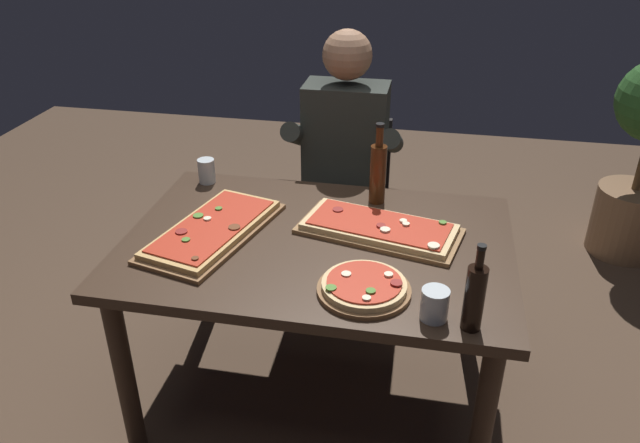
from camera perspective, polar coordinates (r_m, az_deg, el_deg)
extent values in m
plane|color=#4C3828|center=(2.70, -0.21, -15.38)|extent=(6.40, 6.40, 0.00)
cube|color=#3D2B1E|center=(2.25, -0.24, -2.16)|extent=(1.40, 0.96, 0.04)
cylinder|color=#3D2B1E|center=(2.36, -17.60, -13.25)|extent=(0.07, 0.07, 0.70)
cylinder|color=#3D2B1E|center=(2.15, 14.75, -17.75)|extent=(0.07, 0.07, 0.70)
cylinder|color=#3D2B1E|center=(2.93, -10.65, -3.16)|extent=(0.07, 0.07, 0.70)
cylinder|color=#3D2B1E|center=(2.77, 14.20, -5.74)|extent=(0.07, 0.07, 0.70)
cube|color=olive|center=(2.29, 5.47, -0.88)|extent=(0.63, 0.39, 0.02)
cube|color=#E5C184|center=(2.29, 5.49, -0.49)|extent=(0.59, 0.35, 0.02)
cube|color=#B72D19|center=(2.28, 5.50, -0.21)|extent=(0.54, 0.31, 0.01)
cylinder|color=maroon|center=(2.36, 1.66, 1.12)|extent=(0.04, 0.04, 0.00)
cylinder|color=beige|center=(2.16, 10.43, -2.20)|extent=(0.04, 0.04, 0.01)
cylinder|color=beige|center=(2.29, 7.69, 0.05)|extent=(0.03, 0.03, 0.01)
cylinder|color=beige|center=(2.27, 7.94, -0.24)|extent=(0.03, 0.03, 0.01)
cylinder|color=beige|center=(2.23, 6.03, -0.76)|extent=(0.04, 0.04, 0.01)
cylinder|color=#4C7F2D|center=(2.31, 11.25, -0.09)|extent=(0.03, 0.03, 0.01)
cylinder|color=maroon|center=(2.25, 5.65, -0.39)|extent=(0.03, 0.03, 0.01)
cube|color=brown|center=(2.31, -9.82, -1.00)|extent=(0.43, 0.65, 0.02)
cube|color=tan|center=(2.30, -9.86, -0.61)|extent=(0.39, 0.61, 0.02)
cube|color=#B72D19|center=(2.29, -9.89, -0.33)|extent=(0.35, 0.55, 0.01)
cylinder|color=#4C7F2D|center=(2.36, -11.17, 0.54)|extent=(0.04, 0.04, 0.01)
cylinder|color=#4C7F2D|center=(2.21, -12.27, -1.65)|extent=(0.03, 0.03, 0.01)
cylinder|color=maroon|center=(2.26, -12.67, -0.92)|extent=(0.04, 0.04, 0.01)
cylinder|color=brown|center=(2.26, -7.91, -0.52)|extent=(0.04, 0.04, 0.00)
cylinder|color=beige|center=(2.33, -10.37, 0.23)|extent=(0.03, 0.03, 0.01)
cylinder|color=#4C7F2D|center=(2.39, -9.33, 1.19)|extent=(0.03, 0.03, 0.01)
cylinder|color=brown|center=(2.10, -11.45, -3.35)|extent=(0.02, 0.02, 0.01)
cylinder|color=brown|center=(1.97, 4.07, -6.32)|extent=(0.30, 0.30, 0.02)
cylinder|color=#E5C184|center=(1.96, 4.09, -5.89)|extent=(0.27, 0.27, 0.02)
cylinder|color=#B72D19|center=(1.95, 4.10, -5.57)|extent=(0.24, 0.24, 0.01)
cylinder|color=beige|center=(1.98, 6.35, -4.88)|extent=(0.03, 0.03, 0.01)
cylinder|color=#4C7F2D|center=(1.91, 1.03, -6.12)|extent=(0.03, 0.03, 0.00)
cylinder|color=beige|center=(1.98, 2.44, -4.84)|extent=(0.03, 0.03, 0.00)
cylinder|color=#4C7F2D|center=(1.90, 4.70, -6.40)|extent=(0.03, 0.03, 0.01)
cylinder|color=maroon|center=(1.95, 7.06, -5.67)|extent=(0.04, 0.04, 0.01)
cylinder|color=beige|center=(1.87, 4.31, -7.05)|extent=(0.03, 0.03, 0.01)
cylinder|color=#47230F|center=(2.47, 5.35, 4.34)|extent=(0.07, 0.07, 0.24)
cylinder|color=#47230F|center=(2.41, 5.52, 7.81)|extent=(0.03, 0.03, 0.08)
cylinder|color=black|center=(2.39, 5.58, 8.85)|extent=(0.03, 0.03, 0.01)
cylinder|color=black|center=(1.82, 14.03, -6.92)|extent=(0.06, 0.06, 0.20)
cylinder|color=black|center=(1.75, 14.55, -3.35)|extent=(0.02, 0.02, 0.06)
cylinder|color=black|center=(1.73, 14.70, -2.29)|extent=(0.03, 0.03, 0.01)
cylinder|color=silver|center=(2.70, -10.42, 4.61)|extent=(0.07, 0.07, 0.10)
cylinder|color=#5B3814|center=(2.72, -10.35, 3.92)|extent=(0.06, 0.06, 0.03)
cylinder|color=silver|center=(1.87, 10.52, -7.52)|extent=(0.08, 0.08, 0.10)
cylinder|color=#5B3814|center=(1.88, 10.44, -8.26)|extent=(0.07, 0.07, 0.04)
cube|color=black|center=(3.07, 2.22, 0.62)|extent=(0.44, 0.44, 0.04)
cube|color=black|center=(3.15, 2.88, 6.01)|extent=(0.40, 0.04, 0.42)
cylinder|color=black|center=(3.05, -1.96, -4.44)|extent=(0.04, 0.04, 0.41)
cylinder|color=black|center=(3.00, 5.16, -5.19)|extent=(0.04, 0.04, 0.41)
cylinder|color=black|center=(3.37, -0.53, -0.95)|extent=(0.04, 0.04, 0.41)
cylinder|color=black|center=(3.32, 5.90, -1.57)|extent=(0.04, 0.04, 0.41)
cylinder|color=#23232D|center=(3.04, -0.26, -4.20)|extent=(0.11, 0.11, 0.45)
cylinder|color=#23232D|center=(3.01, 3.49, -4.59)|extent=(0.11, 0.11, 0.45)
cube|color=#23232D|center=(2.94, 1.94, 1.09)|extent=(0.34, 0.40, 0.12)
cube|color=#2D332D|center=(2.90, 2.37, 7.60)|extent=(0.38, 0.22, 0.52)
sphere|color=#A37556|center=(2.78, 2.54, 15.10)|extent=(0.22, 0.22, 0.22)
cylinder|color=#2D332D|center=(2.88, -2.14, 8.03)|extent=(0.09, 0.31, 0.21)
cylinder|color=#2D332D|center=(2.82, 6.67, 7.37)|extent=(0.09, 0.31, 0.21)
cylinder|color=#846042|center=(3.91, 26.46, 0.11)|extent=(0.38, 0.38, 0.39)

